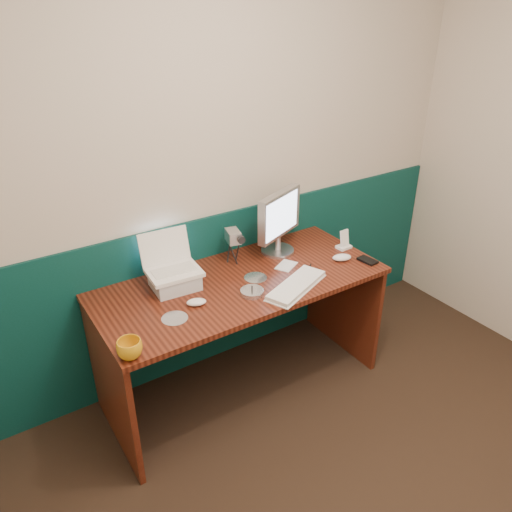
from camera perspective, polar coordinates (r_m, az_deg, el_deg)
back_wall at (r=2.85m, az=-4.79°, el=9.41°), size 3.50×0.04×2.50m
wainscot at (r=3.16m, az=-4.15°, el=-3.67°), size 3.48×0.02×1.00m
desk at (r=2.95m, az=-1.61°, el=-9.13°), size 1.60×0.70×0.75m
laptop_riser at (r=2.69m, az=-9.26°, el=-2.81°), size 0.25×0.22×0.08m
laptop at (r=2.62m, az=-9.51°, el=0.10°), size 0.29×0.23×0.23m
monitor at (r=2.96m, az=2.54°, el=3.74°), size 0.39×0.24×0.38m
keyboard at (r=2.67m, az=4.63°, el=-3.45°), size 0.43×0.28×0.02m
mouse_right at (r=2.98m, az=9.79°, el=-0.16°), size 0.13×0.10×0.04m
mouse_left at (r=2.54m, az=-6.82°, el=-5.25°), size 0.12×0.09×0.03m
mug at (r=2.24m, az=-14.24°, el=-10.26°), size 0.11×0.11×0.09m
camcorder at (r=2.88m, az=-2.63°, el=1.21°), size 0.13×0.16×0.21m
cd_spindle at (r=2.61m, az=-0.45°, el=-4.15°), size 0.12×0.12×0.03m
cd_loose_a at (r=2.47m, az=-9.28°, el=-7.03°), size 0.13×0.13×0.00m
cd_loose_b at (r=2.77m, az=-0.05°, el=-2.47°), size 0.13×0.13×0.00m
pen at (r=2.85m, az=6.00°, el=-1.60°), size 0.11×0.10×0.01m
papers at (r=2.89m, az=3.47°, el=-1.11°), size 0.16×0.14×0.00m
dock at (r=3.13m, az=9.99°, el=1.04°), size 0.09×0.07×0.02m
music_player at (r=3.10m, az=10.08°, el=2.02°), size 0.06×0.03×0.10m
pda at (r=3.00m, az=12.63°, el=-0.50°), size 0.08×0.12×0.01m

